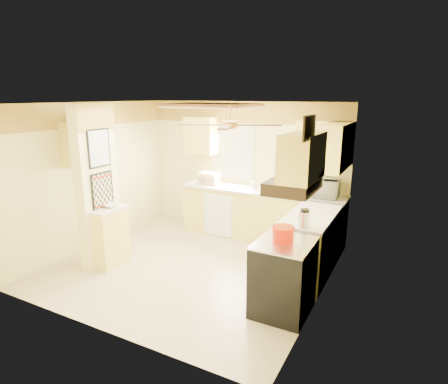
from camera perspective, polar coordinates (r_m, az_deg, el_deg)
The scene contains 34 objects.
floor at distance 6.04m, azimuth -4.82°, elevation -11.13°, with size 4.00×4.00×0.00m, color tan.
ceiling at distance 5.44m, azimuth -5.39°, elevation 13.33°, with size 4.00×4.00×0.00m, color white.
wall_back at distance 7.24m, azimuth 3.05°, elevation 3.70°, with size 4.00×4.00×0.00m, color #F5E796.
wall_front at distance 4.21m, azimuth -19.22°, elevation -5.14°, with size 4.00×4.00×0.00m, color #F5E796.
wall_left at distance 6.88m, azimuth -19.28°, elevation 2.32°, with size 3.80×3.80×0.00m, color #F5E796.
wall_right at distance 4.86m, azimuth 15.20°, elevation -2.21°, with size 3.80×3.80×0.00m, color #F5E796.
wallpaper_border at distance 7.10m, azimuth 3.10°, elevation 12.02°, with size 4.00×0.02×0.40m, color #FED44B.
partition_column at distance 6.05m, azimuth -18.80°, elevation 0.76°, with size 0.20×0.70×2.50m, color #F5E796.
partition_ledge at distance 6.13m, azimuth -16.76°, elevation -6.75°, with size 0.25×0.55×0.90m, color #FCE66A.
ledge_top at distance 5.98m, azimuth -17.08°, elevation -2.54°, with size 0.28×0.58×0.04m, color silver.
lower_cabinets_back at distance 6.98m, azimuth 5.67°, elevation -3.55°, with size 3.00×0.60×0.90m, color #FCE66A.
lower_cabinets_right at distance 5.74m, azimuth 13.08°, elevation -7.95°, with size 0.60×1.40×0.90m, color #FCE66A.
countertop_back at distance 6.84m, azimuth 5.73°, elevation 0.17°, with size 3.04×0.64×0.04m, color silver.
countertop_right at distance 5.58m, azimuth 13.25°, elevation -3.47°, with size 0.64×1.44×0.04m, color silver.
dishwasher_panel at distance 7.02m, azimuth -0.99°, elevation -3.54°, with size 0.58×0.02×0.80m, color white.
window at distance 7.29m, azimuth 1.24°, elevation 6.18°, with size 0.92×0.02×1.02m.
upper_cab_back_left at distance 7.40m, azimuth -3.52°, elevation 8.62°, with size 0.60×0.35×0.70m, color #FCE66A.
upper_cab_back_right at distance 6.49m, azimuth 15.08°, elevation 7.33°, with size 0.90×0.35×0.70m, color #FCE66A.
upper_cab_right at distance 5.98m, azimuth 16.63°, elevation 6.64°, with size 0.35×1.00×0.70m, color #FCE66A.
upper_cab_left_wall at distance 6.49m, azimuth -20.26°, elevation 6.93°, with size 0.35×0.75×0.70m, color #FCE66A.
upper_cab_over_stove at distance 4.23m, azimuth 11.84°, elevation 5.26°, with size 0.35×0.76×0.52m, color #FCE66A.
stove at distance 4.74m, azimuth 9.04°, elevation -12.64°, with size 0.68×0.77×0.92m.
range_hood at distance 4.31m, azimuth 10.53°, elevation 1.04°, with size 0.50×0.76×0.14m, color black.
poster_menu at distance 5.86m, azimuth -18.52°, elevation 6.35°, with size 0.02×0.42×0.57m.
poster_nashville at distance 5.98m, azimuth -18.02°, elevation 0.18°, with size 0.02×0.42×0.57m.
ceiling_light_panel at distance 5.82m, azimuth -1.79°, elevation 13.02°, with size 1.35×0.95×0.06m.
ceiling_fan at distance 4.35m, azimuth 0.84°, elevation 10.28°, with size 1.15×1.15×0.26m.
vent_grate at distance 3.81m, azimuth 12.89°, elevation 9.53°, with size 0.02×0.40×0.25m, color black.
microwave at distance 6.50m, azimuth 14.54°, elevation 0.65°, with size 0.58×0.39×0.32m, color white.
bowl at distance 6.00m, azimuth -16.88°, elevation -1.99°, with size 0.22×0.22×0.05m, color white.
dutch_oven at distance 4.54m, azimuth 9.00°, elevation -6.32°, with size 0.27×0.27×0.18m.
kettle at distance 4.96m, azimuth 12.18°, elevation -4.02°, with size 0.16×0.16×0.25m.
dish_rack at distance 7.26m, azimuth -2.28°, elevation 1.90°, with size 0.41×0.32×0.22m.
utensil_crock at distance 6.96m, azimuth 4.50°, elevation 1.14°, with size 0.09×0.09×0.19m.
Camera 1 is at (2.96, -4.57, 2.61)m, focal length 30.00 mm.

